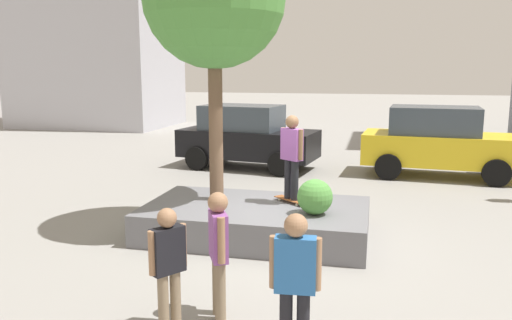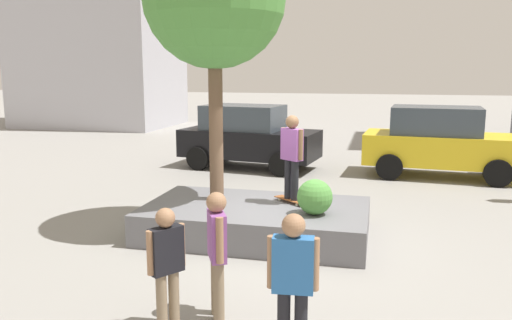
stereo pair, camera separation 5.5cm
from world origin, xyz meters
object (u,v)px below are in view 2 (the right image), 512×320
at_px(skateboard, 291,200).
at_px(pedestrian_crossing, 217,246).
at_px(taxi_cab, 440,142).
at_px(bystander_watching, 167,260).
at_px(planter_ledge, 256,221).
at_px(skateboarder, 292,151).
at_px(passerby_with_bag, 293,277).
at_px(sedan_parked, 248,136).

bearing_deg(skateboard, pedestrian_crossing, -95.09).
height_order(taxi_cab, bystander_watching, taxi_cab).
height_order(planter_ledge, taxi_cab, taxi_cab).
xyz_separation_m(skateboard, pedestrian_crossing, (-0.33, -3.73, 0.31)).
height_order(skateboarder, bystander_watching, skateboarder).
bearing_deg(taxi_cab, pedestrian_crossing, -110.47).
xyz_separation_m(taxi_cab, pedestrian_crossing, (-3.77, -10.10, -0.10)).
height_order(skateboarder, passerby_with_bag, skateboarder).
bearing_deg(passerby_with_bag, skateboard, 99.94).
bearing_deg(pedestrian_crossing, skateboarder, 84.91).
height_order(planter_ledge, skateboard, skateboard).
xyz_separation_m(planter_ledge, sedan_parked, (-1.92, 6.75, 0.75)).
bearing_deg(taxi_cab, bystander_watching, -112.10).
bearing_deg(skateboarder, passerby_with_bag, -80.06).
height_order(skateboard, sedan_parked, sedan_parked).
bearing_deg(bystander_watching, planter_ledge, 86.78).
xyz_separation_m(planter_ledge, skateboard, (0.63, 0.38, 0.36)).
xyz_separation_m(skateboard, skateboarder, (-0.00, 0.00, 0.98)).
bearing_deg(planter_ledge, skateboard, 30.85).
xyz_separation_m(planter_ledge, taxi_cab, (4.07, 6.75, 0.77)).
bearing_deg(passerby_with_bag, planter_ledge, 109.01).
height_order(sedan_parked, passerby_with_bag, sedan_parked).
distance_m(skateboarder, passerby_with_bag, 4.59).
height_order(skateboard, pedestrian_crossing, pedestrian_crossing).
bearing_deg(taxi_cab, planter_ledge, -121.08).
xyz_separation_m(planter_ledge, passerby_with_bag, (1.41, -4.10, 0.67)).
relative_size(planter_ledge, bystander_watching, 2.74).
xyz_separation_m(skateboarder, pedestrian_crossing, (-0.33, -3.73, -0.67)).
bearing_deg(sedan_parked, taxi_cab, -0.03).
height_order(passerby_with_bag, bystander_watching, passerby_with_bag).
xyz_separation_m(skateboard, sedan_parked, (-2.55, 6.38, 0.38)).
bearing_deg(taxi_cab, skateboard, -118.35).
bearing_deg(pedestrian_crossing, sedan_parked, 102.35).
distance_m(planter_ledge, taxi_cab, 7.92).
bearing_deg(skateboarder, taxi_cab, 61.65).
distance_m(taxi_cab, bystander_watching, 11.38).
height_order(planter_ledge, sedan_parked, sedan_parked).
bearing_deg(bystander_watching, passerby_with_bag, -10.71).
bearing_deg(passerby_with_bag, taxi_cab, 76.25).
height_order(planter_ledge, skateboarder, skateboarder).
distance_m(sedan_parked, bystander_watching, 10.68).
xyz_separation_m(skateboard, bystander_watching, (-0.84, -4.17, 0.24)).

